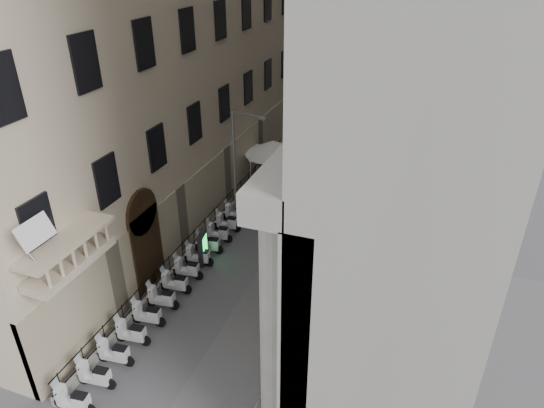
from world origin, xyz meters
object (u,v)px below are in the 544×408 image
(security_tent, at_px, (277,150))
(pedestrian_a, at_px, (282,196))
(info_kiosk, at_px, (203,248))
(pedestrian_b, at_px, (346,177))
(street_lamp, at_px, (238,160))

(security_tent, distance_m, pedestrian_a, 3.98)
(info_kiosk, relative_size, pedestrian_b, 1.28)
(pedestrian_b, bearing_deg, info_kiosk, 105.57)
(security_tent, height_order, pedestrian_b, security_tent)
(street_lamp, bearing_deg, pedestrian_a, 68.94)
(street_lamp, xyz_separation_m, info_kiosk, (-0.14, -4.85, -3.39))
(street_lamp, height_order, pedestrian_a, street_lamp)
(security_tent, bearing_deg, info_kiosk, -92.93)
(street_lamp, distance_m, pedestrian_b, 9.85)
(street_lamp, relative_size, pedestrian_b, 4.79)
(security_tent, xyz_separation_m, info_kiosk, (-0.55, -10.83, -1.82))
(info_kiosk, xyz_separation_m, pedestrian_a, (2.05, 7.72, -0.16))
(info_kiosk, distance_m, pedestrian_a, 7.99)
(street_lamp, distance_m, info_kiosk, 5.92)
(street_lamp, distance_m, pedestrian_a, 4.95)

